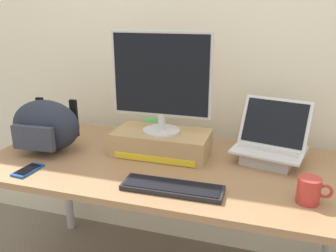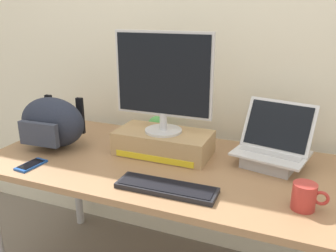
% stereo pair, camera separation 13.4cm
% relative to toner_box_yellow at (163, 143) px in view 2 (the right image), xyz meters
% --- Properties ---
extents(back_wall, '(7.00, 0.10, 2.60)m').
position_rel_toner_box_yellow_xyz_m(back_wall, '(0.06, 0.41, 0.50)').
color(back_wall, silver).
rests_on(back_wall, ground).
extents(desk, '(1.72, 0.79, 0.74)m').
position_rel_toner_box_yellow_xyz_m(desk, '(0.06, -0.09, -0.13)').
color(desk, '#99704C').
rests_on(desk, ground).
extents(toner_box_yellow, '(0.47, 0.24, 0.12)m').
position_rel_toner_box_yellow_xyz_m(toner_box_yellow, '(0.00, 0.00, 0.00)').
color(toner_box_yellow, tan).
rests_on(toner_box_yellow, desk).
extents(desktop_monitor, '(0.48, 0.18, 0.48)m').
position_rel_toner_box_yellow_xyz_m(desktop_monitor, '(0.00, -0.00, 0.31)').
color(desktop_monitor, silver).
rests_on(desktop_monitor, toner_box_yellow).
extents(open_laptop, '(0.36, 0.31, 0.28)m').
position_rel_toner_box_yellow_xyz_m(open_laptop, '(0.51, 0.06, 0.00)').
color(open_laptop, '#ADADB2').
rests_on(open_laptop, desk).
extents(external_keyboard, '(0.41, 0.13, 0.02)m').
position_rel_toner_box_yellow_xyz_m(external_keyboard, '(0.16, -0.34, -0.05)').
color(external_keyboard, black).
rests_on(external_keyboard, desk).
extents(messenger_backpack, '(0.36, 0.26, 0.26)m').
position_rel_toner_box_yellow_xyz_m(messenger_backpack, '(-0.57, -0.13, 0.07)').
color(messenger_backpack, '#232838').
rests_on(messenger_backpack, desk).
extents(coffee_mug, '(0.13, 0.09, 0.10)m').
position_rel_toner_box_yellow_xyz_m(coffee_mug, '(0.67, -0.28, -0.01)').
color(coffee_mug, '#B2332D').
rests_on(coffee_mug, desk).
extents(cell_phone, '(0.08, 0.15, 0.01)m').
position_rel_toner_box_yellow_xyz_m(cell_phone, '(-0.51, -0.37, -0.05)').
color(cell_phone, '#19479E').
rests_on(cell_phone, desk).
extents(plush_toy, '(0.11, 0.11, 0.11)m').
position_rel_toner_box_yellow_xyz_m(plush_toy, '(-0.15, 0.25, -0.00)').
color(plush_toy, '#56B256').
rests_on(plush_toy, desk).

